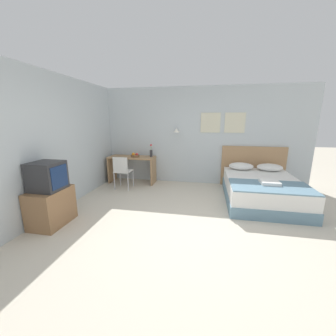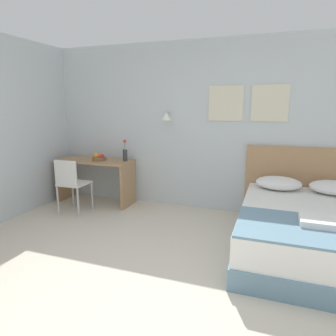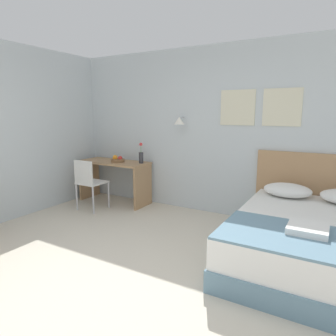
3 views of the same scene
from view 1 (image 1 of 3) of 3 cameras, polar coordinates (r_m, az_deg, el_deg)
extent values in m
plane|color=beige|center=(3.62, 4.98, -16.27)|extent=(24.00, 24.00, 0.00)
cube|color=silver|center=(5.83, 8.04, 8.66)|extent=(5.93, 0.06, 2.65)
cube|color=beige|center=(5.77, 11.69, 12.20)|extent=(0.52, 0.02, 0.52)
cube|color=beige|center=(5.81, 18.05, 11.83)|extent=(0.52, 0.02, 0.52)
cylinder|color=#B2B2B7|center=(5.77, 2.49, 10.96)|extent=(0.02, 0.16, 0.02)
cone|color=white|center=(5.68, 2.34, 10.42)|extent=(0.17, 0.17, 0.12)
cube|color=silver|center=(4.16, -33.36, 4.77)|extent=(0.06, 5.64, 2.65)
cube|color=#66899E|center=(5.11, 24.25, -7.06)|extent=(1.52, 2.10, 0.22)
cube|color=white|center=(5.03, 24.53, -4.27)|extent=(1.49, 2.06, 0.30)
cube|color=#A87F56|center=(6.01, 22.38, 0.37)|extent=(1.64, 0.06, 1.09)
ellipsoid|color=white|center=(5.64, 19.58, 0.50)|extent=(0.61, 0.44, 0.18)
ellipsoid|color=white|center=(5.79, 26.35, 0.19)|extent=(0.61, 0.44, 0.18)
cube|color=#66899E|center=(4.42, 26.52, -4.59)|extent=(1.48, 0.84, 0.02)
cube|color=white|center=(4.55, 26.32, -3.54)|extent=(0.35, 0.35, 0.06)
cube|color=#A87F56|center=(5.94, -9.99, 2.97)|extent=(1.30, 0.55, 0.03)
cube|color=#A87F56|center=(6.26, -15.25, -0.31)|extent=(0.04, 0.51, 0.72)
cube|color=#A87F56|center=(5.82, -4.04, -0.87)|extent=(0.04, 0.51, 0.72)
cube|color=white|center=(5.53, -12.20, -0.81)|extent=(0.41, 0.41, 0.02)
cube|color=white|center=(5.32, -13.11, 0.83)|extent=(0.38, 0.03, 0.39)
cylinder|color=#B7B7BC|center=(5.83, -13.07, -2.54)|extent=(0.03, 0.03, 0.45)
cylinder|color=#B7B7BC|center=(5.69, -9.63, -2.77)|extent=(0.03, 0.03, 0.45)
cylinder|color=#B7B7BC|center=(5.51, -14.63, -3.57)|extent=(0.03, 0.03, 0.45)
cylinder|color=#B7B7BC|center=(5.36, -11.01, -3.85)|extent=(0.03, 0.03, 0.45)
cylinder|color=brown|center=(5.86, -9.08, 3.31)|extent=(0.24, 0.24, 0.05)
sphere|color=red|center=(5.85, -8.63, 3.76)|extent=(0.08, 0.08, 0.08)
sphere|color=orange|center=(5.86, -9.57, 3.80)|extent=(0.09, 0.09, 0.09)
cylinder|color=#333338|center=(5.81, -4.70, 4.04)|extent=(0.08, 0.08, 0.19)
cylinder|color=#3D7538|center=(5.79, -4.73, 5.66)|extent=(0.01, 0.01, 0.14)
sphere|color=#DB3838|center=(5.78, -4.74, 6.35)|extent=(0.06, 0.06, 0.06)
cube|color=#8E6642|center=(4.13, -29.62, -9.37)|extent=(0.48, 0.70, 0.63)
cube|color=#2D2D30|center=(3.97, -30.53, -1.93)|extent=(0.46, 0.46, 0.47)
cube|color=navy|center=(3.82, -27.85, -2.17)|extent=(0.01, 0.37, 0.37)
camera|label=2|loc=(1.38, 45.54, 4.84)|focal=32.00mm
camera|label=3|loc=(1.93, 58.18, 2.42)|focal=32.00mm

